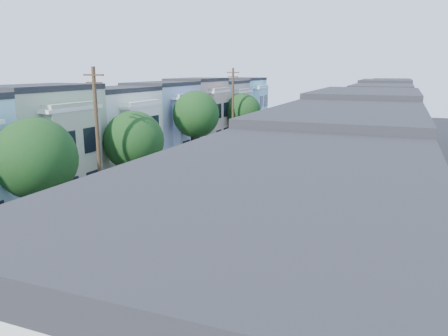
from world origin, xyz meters
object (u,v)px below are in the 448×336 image
at_px(tree_c, 133,141).
at_px(parked_right_c, 306,167).
at_px(parked_left_c, 119,204).
at_px(utility_pole_near, 98,141).
at_px(parked_right_a, 187,288).
at_px(parked_right_b, 240,236).
at_px(parked_left_d, 177,178).
at_px(tree_b, 35,159).
at_px(tree_e, 242,112).
at_px(lead_sedan, 301,153).
at_px(utility_pole_far, 233,110).
at_px(fedex_truck, 261,163).
at_px(tree_far_r, 344,124).
at_px(parked_right_d, 324,151).
at_px(tree_d, 195,114).

height_order(tree_c, parked_right_c, tree_c).
height_order(tree_c, parked_left_c, tree_c).
height_order(utility_pole_near, parked_right_a, utility_pole_near).
xyz_separation_m(tree_c, parked_right_b, (11.20, -6.35, -3.82)).
bearing_deg(parked_left_d, tree_b, -98.38).
bearing_deg(parked_right_c, tree_e, 130.04).
distance_m(tree_e, lead_sedan, 11.18).
xyz_separation_m(utility_pole_far, parked_right_b, (11.20, -28.12, -4.48)).
distance_m(tree_c, fedex_truck, 11.61).
bearing_deg(parked_left_d, utility_pole_near, -102.01).
bearing_deg(parked_left_c, lead_sedan, 77.87).
xyz_separation_m(tree_far_r, parked_right_b, (-1.99, -29.32, -3.19)).
height_order(tree_c, lead_sedan, tree_c).
distance_m(tree_b, parked_right_a, 12.38).
bearing_deg(utility_pole_near, tree_e, 90.00).
xyz_separation_m(tree_c, parked_left_d, (1.40, 4.40, -3.88)).
height_order(fedex_truck, parked_right_d, fedex_truck).
bearing_deg(parked_right_d, parked_left_c, -110.04).
height_order(utility_pole_far, fedex_truck, utility_pole_far).
height_order(tree_b, fedex_truck, tree_b).
bearing_deg(utility_pole_far, tree_far_r, 5.20).
distance_m(tree_d, parked_left_c, 16.09).
bearing_deg(tree_b, parked_left_c, 76.31).
bearing_deg(tree_far_r, lead_sedan, -142.69).
height_order(lead_sedan, parked_left_d, lead_sedan).
distance_m(tree_b, parked_right_d, 34.23).
relative_size(lead_sedan, parked_left_c, 0.91).
bearing_deg(parked_right_d, fedex_truck, -102.37).
distance_m(tree_d, utility_pole_near, 15.38).
xyz_separation_m(tree_b, lead_sedan, (9.01, 29.69, -4.29)).
relative_size(tree_e, parked_left_d, 1.71).
relative_size(parked_right_a, parked_right_c, 0.90).
height_order(tree_c, tree_e, tree_e).
relative_size(parked_left_c, parked_right_a, 1.17).
xyz_separation_m(utility_pole_far, parked_right_c, (11.20, -9.43, -4.38)).
xyz_separation_m(tree_e, lead_sedan, (9.01, -5.35, -3.90)).
xyz_separation_m(lead_sedan, parked_right_b, (2.19, -26.13, -0.02)).
height_order(tree_e, tree_far_r, tree_e).
height_order(parked_left_c, parked_right_a, parked_left_c).
bearing_deg(parked_right_a, tree_e, 104.04).
xyz_separation_m(tree_d, lead_sedan, (9.01, 8.64, -4.86)).
distance_m(lead_sedan, parked_right_a, 32.84).
relative_size(tree_c, tree_far_r, 1.28).
distance_m(tree_e, parked_left_d, 21.16).
bearing_deg(tree_d, parked_left_d, -78.26).
height_order(tree_c, parked_right_b, tree_c).
bearing_deg(parked_left_d, fedex_truck, 25.76).
height_order(tree_e, parked_right_a, tree_e).
relative_size(tree_b, tree_d, 0.93).
xyz_separation_m(utility_pole_near, parked_right_b, (11.20, -2.12, -4.48)).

